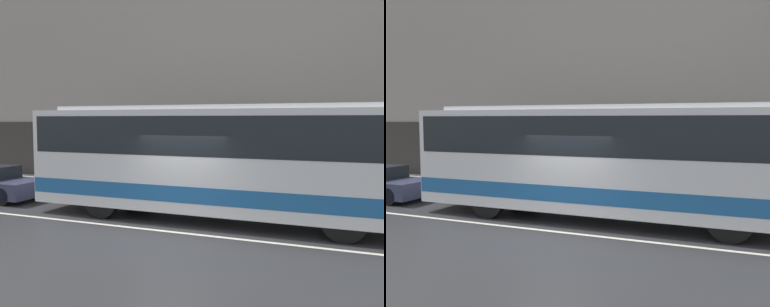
% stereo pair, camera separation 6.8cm
% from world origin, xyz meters
% --- Properties ---
extents(ground_plane, '(60.00, 60.00, 0.00)m').
position_xyz_m(ground_plane, '(0.00, 0.00, 0.00)').
color(ground_plane, '#2D2D30').
extents(sidewalk, '(60.00, 2.83, 0.16)m').
position_xyz_m(sidewalk, '(0.00, 5.42, 0.08)').
color(sidewalk, gray).
rests_on(sidewalk, ground_plane).
extents(building_facade, '(60.00, 0.35, 13.58)m').
position_xyz_m(building_facade, '(0.00, 6.98, 6.58)').
color(building_facade, gray).
rests_on(building_facade, ground_plane).
extents(lane_stripe, '(54.00, 0.14, 0.01)m').
position_xyz_m(lane_stripe, '(0.00, 0.00, 0.00)').
color(lane_stripe, beige).
rests_on(lane_stripe, ground_plane).
extents(transit_bus, '(10.82, 2.49, 3.33)m').
position_xyz_m(transit_bus, '(0.36, 1.76, 1.87)').
color(transit_bus, silver).
rests_on(transit_bus, ground_plane).
extents(pedestrian_waiting, '(0.36, 0.36, 1.68)m').
position_xyz_m(pedestrian_waiting, '(-2.89, 6.27, 0.95)').
color(pedestrian_waiting, navy).
rests_on(pedestrian_waiting, sidewalk).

